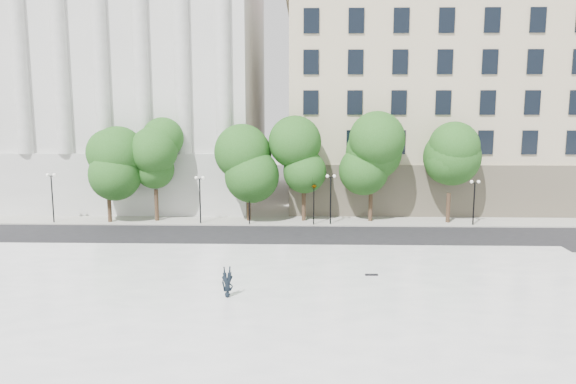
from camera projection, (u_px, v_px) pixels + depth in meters
The scene contains 12 objects.
ground at pixel (234, 325), 27.34m from camera, with size 160.00×160.00×0.00m, color #ADABA3.
plaza at pixel (241, 299), 30.27m from camera, with size 44.00×22.00×0.45m, color white.
street at pixel (262, 237), 45.10m from camera, with size 60.00×8.00×0.02m, color black.
far_sidewalk at pixel (266, 221), 51.02m from camera, with size 60.00×4.00×0.12m, color #B5B2A7.
building_west at pixel (125, 83), 63.81m from camera, with size 31.50×27.65×25.60m.
building_east at pixel (451, 98), 63.44m from camera, with size 36.00×26.15×23.00m.
traffic_light_west at pixel (249, 185), 48.81m from camera, with size 0.88×1.65×4.16m.
traffic_light_east at pixel (314, 184), 48.65m from camera, with size 1.02×1.72×4.19m.
person_lying at pixel (228, 293), 29.96m from camera, with size 0.61×0.40×1.66m, color black.
skateboard at pixel (371, 275), 33.72m from camera, with size 0.77×0.20×0.08m, color black.
street_trees at pixel (287, 164), 49.86m from camera, with size 34.49×5.38×7.79m.
lamp_posts at pixel (260, 191), 49.18m from camera, with size 38.04×0.28×4.54m.
Camera 1 is at (3.31, -25.88, 10.78)m, focal length 35.00 mm.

